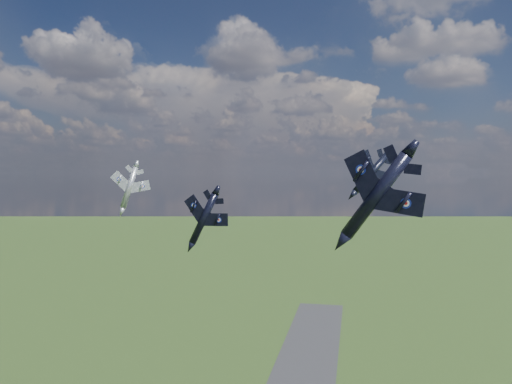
% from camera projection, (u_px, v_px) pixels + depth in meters
% --- Properties ---
extents(jet_lead_navy, '(11.05, 14.13, 6.66)m').
position_uv_depth(jet_lead_navy, '(204.00, 218.00, 85.99)').
color(jet_lead_navy, black).
extents(jet_right_navy, '(15.33, 18.71, 9.59)m').
position_uv_depth(jet_right_navy, '(376.00, 196.00, 58.49)').
color(jet_right_navy, black).
extents(jet_high_navy, '(13.78, 16.65, 9.02)m').
position_uv_depth(jet_high_navy, '(371.00, 173.00, 103.66)').
color(jet_high_navy, black).
extents(jet_left_silver, '(14.37, 16.31, 5.59)m').
position_uv_depth(jet_left_silver, '(129.00, 188.00, 114.15)').
color(jet_left_silver, '#909399').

